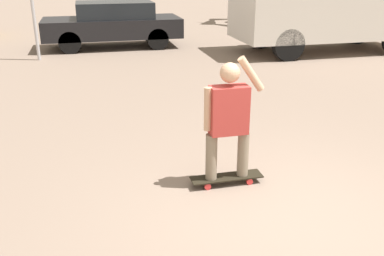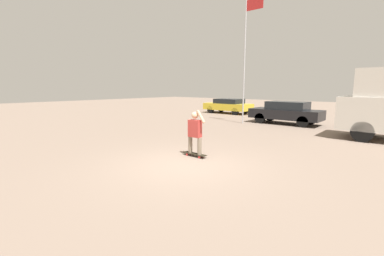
{
  "view_description": "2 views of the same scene",
  "coord_description": "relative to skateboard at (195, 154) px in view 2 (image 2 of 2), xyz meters",
  "views": [
    {
      "loc": [
        -1.96,
        -3.56,
        2.56
      ],
      "look_at": [
        -0.68,
        1.61,
        0.51
      ],
      "focal_mm": 40.0,
      "sensor_mm": 36.0,
      "label": 1
    },
    {
      "loc": [
        5.07,
        -5.56,
        2.34
      ],
      "look_at": [
        -0.69,
        1.11,
        0.93
      ],
      "focal_mm": 24.0,
      "sensor_mm": 36.0,
      "label": 2
    }
  ],
  "objects": [
    {
      "name": "skateboard",
      "position": [
        0.0,
        0.0,
        0.0
      ],
      "size": [
        0.9,
        0.23,
        0.1
      ],
      "color": "black",
      "rests_on": "ground_plane"
    },
    {
      "name": "ground_plane",
      "position": [
        0.41,
        -0.93,
        -0.08
      ],
      "size": [
        80.0,
        80.0,
        0.0
      ],
      "primitive_type": "plane",
      "color": "gray"
    },
    {
      "name": "person_skateboarder",
      "position": [
        -0.0,
        0.0,
        0.83
      ],
      "size": [
        0.73,
        0.23,
        1.5
      ],
      "color": "gray",
      "rests_on": "skateboard"
    },
    {
      "name": "parked_car_black",
      "position": [
        -0.66,
        9.82,
        0.69
      ],
      "size": [
        4.35,
        1.8,
        1.44
      ],
      "color": "black",
      "rests_on": "ground_plane"
    },
    {
      "name": "parked_car_yellow",
      "position": [
        -7.17,
        13.15,
        0.63
      ],
      "size": [
        4.22,
        1.93,
        1.32
      ],
      "color": "black",
      "rests_on": "ground_plane"
    },
    {
      "name": "flagpole",
      "position": [
        -2.79,
        8.28,
        4.47
      ],
      "size": [
        1.18,
        0.12,
        7.83
      ],
      "color": "#B7B7BC",
      "rests_on": "ground_plane"
    }
  ]
}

